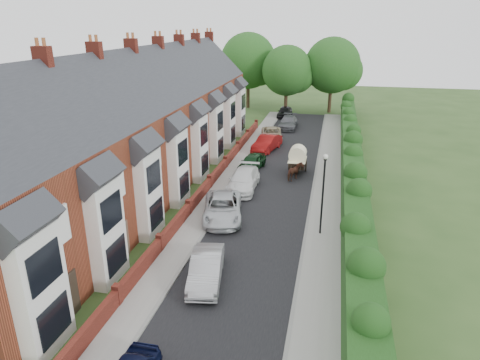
# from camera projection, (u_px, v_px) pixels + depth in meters

# --- Properties ---
(ground) EXTENTS (140.00, 140.00, 0.00)m
(ground) POSITION_uv_depth(u_px,v_px,m) (253.00, 262.00, 23.17)
(ground) COLOR #2D4C1E
(ground) RESTS_ON ground
(road) EXTENTS (6.00, 58.00, 0.02)m
(road) POSITION_uv_depth(u_px,v_px,m) (273.00, 188.00, 33.33)
(road) COLOR black
(road) RESTS_ON ground
(pavement_hedge_side) EXTENTS (2.20, 58.00, 0.12)m
(pavement_hedge_side) POSITION_uv_depth(u_px,v_px,m) (327.00, 192.00, 32.48)
(pavement_hedge_side) COLOR gray
(pavement_hedge_side) RESTS_ON ground
(pavement_house_side) EXTENTS (1.70, 58.00, 0.12)m
(pavement_house_side) POSITION_uv_depth(u_px,v_px,m) (225.00, 184.00, 34.09)
(pavement_house_side) COLOR gray
(pavement_house_side) RESTS_ON ground
(kerb_hedge_side) EXTENTS (0.18, 58.00, 0.13)m
(kerb_hedge_side) POSITION_uv_depth(u_px,v_px,m) (313.00, 191.00, 32.70)
(kerb_hedge_side) COLOR gray
(kerb_hedge_side) RESTS_ON ground
(kerb_house_side) EXTENTS (0.18, 58.00, 0.13)m
(kerb_house_side) POSITION_uv_depth(u_px,v_px,m) (235.00, 185.00, 33.93)
(kerb_house_side) COLOR gray
(kerb_house_side) RESTS_ON ground
(hedge) EXTENTS (2.10, 58.00, 2.85)m
(hedge) POSITION_uv_depth(u_px,v_px,m) (353.00, 175.00, 31.58)
(hedge) COLOR #193811
(hedge) RESTS_ON ground
(terrace_row) EXTENTS (9.05, 40.50, 11.50)m
(terrace_row) POSITION_uv_depth(u_px,v_px,m) (140.00, 129.00, 32.93)
(terrace_row) COLOR brown
(terrace_row) RESTS_ON ground
(garden_wall_row) EXTENTS (0.35, 40.35, 1.10)m
(garden_wall_row) POSITION_uv_depth(u_px,v_px,m) (210.00, 183.00, 33.24)
(garden_wall_row) COLOR maroon
(garden_wall_row) RESTS_ON ground
(lamppost) EXTENTS (0.32, 0.32, 5.16)m
(lamppost) POSITION_uv_depth(u_px,v_px,m) (323.00, 185.00, 24.99)
(lamppost) COLOR black
(lamppost) RESTS_ON ground
(tree_far_left) EXTENTS (7.14, 6.80, 9.29)m
(tree_far_left) POSITION_uv_depth(u_px,v_px,m) (289.00, 72.00, 58.36)
(tree_far_left) COLOR #332316
(tree_far_left) RESTS_ON ground
(tree_far_right) EXTENTS (7.98, 7.60, 10.31)m
(tree_far_right) POSITION_uv_depth(u_px,v_px,m) (335.00, 67.00, 58.76)
(tree_far_right) COLOR #332316
(tree_far_right) RESTS_ON ground
(tree_far_back) EXTENTS (8.40, 8.00, 10.82)m
(tree_far_back) POSITION_uv_depth(u_px,v_px,m) (251.00, 62.00, 61.99)
(tree_far_back) COLOR #332316
(tree_far_back) RESTS_ON ground
(car_silver_a) EXTENTS (2.24, 4.51, 1.42)m
(car_silver_a) POSITION_uv_depth(u_px,v_px,m) (206.00, 269.00, 21.26)
(car_silver_a) COLOR #A3A3A8
(car_silver_a) RESTS_ON ground
(car_silver_b) EXTENTS (3.54, 5.72, 1.48)m
(car_silver_b) POSITION_uv_depth(u_px,v_px,m) (223.00, 208.00, 28.09)
(car_silver_b) COLOR silver
(car_silver_b) RESTS_ON ground
(car_white) EXTENTS (2.23, 5.22, 1.50)m
(car_white) POSITION_uv_depth(u_px,v_px,m) (243.00, 180.00, 32.96)
(car_white) COLOR white
(car_white) RESTS_ON ground
(car_green) EXTENTS (2.25, 4.17, 1.35)m
(car_green) POSITION_uv_depth(u_px,v_px,m) (252.00, 162.00, 37.37)
(car_green) COLOR black
(car_green) RESTS_ON ground
(car_red) EXTENTS (2.64, 4.92, 1.54)m
(car_red) POSITION_uv_depth(u_px,v_px,m) (267.00, 143.00, 42.82)
(car_red) COLOR maroon
(car_red) RESTS_ON ground
(car_beige) EXTENTS (3.04, 5.05, 1.31)m
(car_beige) POSITION_uv_depth(u_px,v_px,m) (272.00, 134.00, 46.75)
(car_beige) COLOR #BFAC8A
(car_beige) RESTS_ON ground
(car_grey) EXTENTS (2.07, 5.06, 1.47)m
(car_grey) POSITION_uv_depth(u_px,v_px,m) (288.00, 122.00, 51.64)
(car_grey) COLOR #57595F
(car_grey) RESTS_ON ground
(car_black) EXTENTS (1.85, 4.26, 1.43)m
(car_black) POSITION_uv_depth(u_px,v_px,m) (285.00, 112.00, 57.75)
(car_black) COLOR black
(car_black) RESTS_ON ground
(horse) EXTENTS (1.39, 1.85, 1.42)m
(horse) POSITION_uv_depth(u_px,v_px,m) (295.00, 172.00, 34.81)
(horse) COLOR #562D1F
(horse) RESTS_ON ground
(horse_cart) EXTENTS (1.52, 3.36, 2.43)m
(horse_cart) POSITION_uv_depth(u_px,v_px,m) (298.00, 158.00, 36.24)
(horse_cart) COLOR black
(horse_cart) RESTS_ON ground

